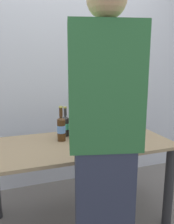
{
  "coord_description": "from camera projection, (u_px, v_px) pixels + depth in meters",
  "views": [
    {
      "loc": [
        -0.53,
        -1.7,
        1.36
      ],
      "look_at": [
        0.07,
        0.0,
        0.99
      ],
      "focal_mm": 36.55,
      "sensor_mm": 36.0,
      "label": 1
    }
  ],
  "objects": [
    {
      "name": "ground_plane",
      "position": [
        80.0,
        221.0,
        2.02
      ],
      "size": [
        8.0,
        8.0,
        0.0
      ],
      "primitive_type": "plane",
      "color": "slate",
      "rests_on": "ground"
    },
    {
      "name": "desk",
      "position": [
        79.0,
        160.0,
        1.9
      ],
      "size": [
        1.5,
        0.71,
        0.74
      ],
      "color": "#9E8460",
      "rests_on": "ground"
    },
    {
      "name": "laptop",
      "position": [
        114.0,
        128.0,
        2.12
      ],
      "size": [
        0.38,
        0.36,
        0.21
      ],
      "color": "#B7BABC",
      "rests_on": "desk"
    },
    {
      "name": "beer_bottle_brown",
      "position": [
        61.0,
        128.0,
        1.89
      ],
      "size": [
        0.07,
        0.07,
        0.29
      ],
      "color": "#472B14",
      "rests_on": "desk"
    },
    {
      "name": "beer_bottle_green",
      "position": [
        73.0,
        125.0,
        1.98
      ],
      "size": [
        0.07,
        0.07,
        0.29
      ],
      "color": "brown",
      "rests_on": "desk"
    },
    {
      "name": "beer_bottle_amber",
      "position": [
        65.0,
        125.0,
        2.02
      ],
      "size": [
        0.07,
        0.07,
        0.27
      ],
      "color": "#333333",
      "rests_on": "desk"
    },
    {
      "name": "person_figure",
      "position": [
        104.0,
        140.0,
        1.29
      ],
      "size": [
        0.44,
        0.35,
        1.82
      ],
      "color": "#2D3347",
      "rests_on": "ground"
    },
    {
      "name": "back_wall",
      "position": [
        57.0,
        70.0,
        2.51
      ],
      "size": [
        6.0,
        0.1,
        2.6
      ],
      "primitive_type": "cube",
      "color": "silver",
      "rests_on": "ground"
    }
  ]
}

